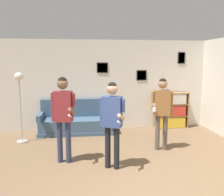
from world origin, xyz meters
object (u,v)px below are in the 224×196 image
at_px(couch, 76,122).
at_px(drinking_cup, 168,91).
at_px(floor_lamp, 20,93).
at_px(person_watcher_holding_cup, 162,106).
at_px(person_player_foreground_left, 63,110).
at_px(bookshelf, 171,110).
at_px(person_player_foreground_center, 112,116).

height_order(couch, drinking_cup, drinking_cup).
xyz_separation_m(floor_lamp, person_watcher_holding_cup, (3.38, -0.98, -0.25)).
xyz_separation_m(couch, person_player_foreground_left, (-0.20, -2.17, 0.79)).
bearing_deg(person_player_foreground_left, person_watcher_holding_cup, 12.12).
distance_m(bookshelf, person_watcher_holding_cup, 2.16).
height_order(bookshelf, person_watcher_holding_cup, person_watcher_holding_cup).
bearing_deg(person_player_foreground_left, drinking_cup, 37.96).
relative_size(couch, person_player_foreground_center, 1.25).
relative_size(person_watcher_holding_cup, drinking_cup, 14.53).
height_order(person_player_foreground_center, person_watcher_holding_cup, person_player_foreground_center).
distance_m(person_player_foreground_left, drinking_cup, 3.84).
bearing_deg(person_player_foreground_left, bookshelf, 36.79).
relative_size(couch, drinking_cup, 18.12).
bearing_deg(drinking_cup, floor_lamp, -167.82).
relative_size(couch, floor_lamp, 1.17).
relative_size(couch, bookshelf, 1.91).
distance_m(couch, person_player_foreground_center, 2.77).
bearing_deg(couch, floor_lamp, -152.35).
xyz_separation_m(person_player_foreground_center, drinking_cup, (2.08, 2.76, 0.12)).
relative_size(couch, person_player_foreground_left, 1.19).
bearing_deg(drinking_cup, couch, -176.15).
relative_size(bookshelf, floor_lamp, 0.61).
bearing_deg(person_player_foreground_left, person_player_foreground_center, -23.11).
height_order(person_player_foreground_left, person_watcher_holding_cup, person_player_foreground_left).
bearing_deg(person_player_foreground_center, drinking_cup, 52.93).
distance_m(floor_lamp, person_watcher_holding_cup, 3.52).
bearing_deg(floor_lamp, person_player_foreground_center, -41.37).
bearing_deg(person_watcher_holding_cup, person_player_foreground_left, -167.88).
distance_m(floor_lamp, person_player_foreground_left, 1.87).
height_order(bookshelf, person_player_foreground_left, person_player_foreground_left).
bearing_deg(person_watcher_holding_cup, drinking_cup, 66.62).
distance_m(bookshelf, person_player_foreground_center, 3.57).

